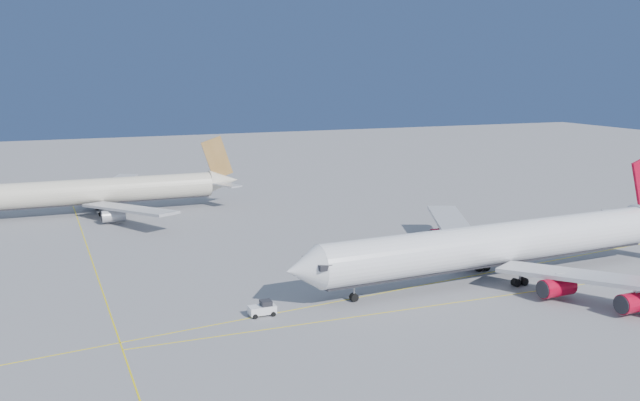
{
  "coord_description": "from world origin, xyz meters",
  "views": [
    {
      "loc": [
        -48.09,
        -94.37,
        31.96
      ],
      "look_at": [
        2.44,
        29.91,
        7.0
      ],
      "focal_mm": 40.0,
      "sensor_mm": 36.0,
      "label": 1
    }
  ],
  "objects": [
    {
      "name": "airliner_etihad",
      "position": [
        -33.98,
        68.92,
        4.98
      ],
      "size": [
        62.57,
        57.97,
        16.37
      ],
      "rotation": [
        0.0,
        0.0,
        0.01
      ],
      "color": "beige",
      "rests_on": "ground"
    },
    {
      "name": "pushback_tug",
      "position": [
        -21.43,
        -8.88,
        0.92
      ],
      "size": [
        3.55,
        2.19,
        1.99
      ],
      "rotation": [
        0.0,
        0.0,
        0.01
      ],
      "color": "white",
      "rests_on": "ground"
    },
    {
      "name": "taxiway_lines",
      "position": [
        -14.71,
        6.34,
        0.01
      ],
      "size": [
        118.86,
        140.0,
        0.02
      ],
      "color": "yellow",
      "rests_on": "ground"
    },
    {
      "name": "ground",
      "position": [
        0.0,
        0.0,
        0.0
      ],
      "size": [
        500.0,
        500.0,
        0.0
      ],
      "primitive_type": "plane",
      "color": "slate",
      "rests_on": "ground"
    },
    {
      "name": "airliner_virgin",
      "position": [
        18.25,
        -6.5,
        5.41
      ],
      "size": [
        72.78,
        65.24,
        17.95
      ],
      "rotation": [
        0.0,
        0.0,
        0.07
      ],
      "color": "white",
      "rests_on": "ground"
    }
  ]
}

